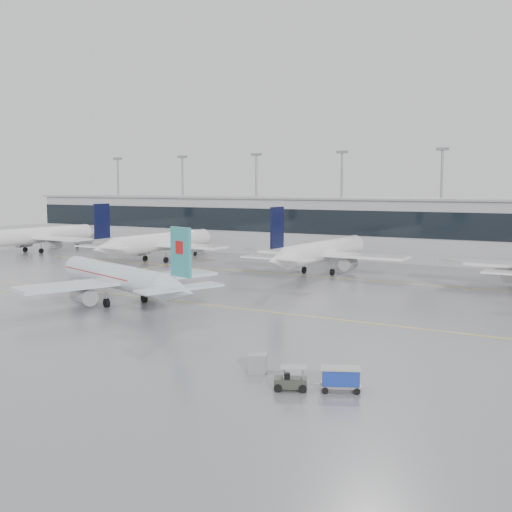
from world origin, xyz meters
The scene contains 15 objects.
ground centered at (0.00, 0.00, 0.00)m, with size 320.00×320.00×0.00m, color gray.
taxi_line_main centered at (0.00, 0.00, 0.01)m, with size 120.00×0.25×0.01m, color yellow.
taxi_line_north centered at (0.00, 30.00, 0.01)m, with size 120.00×0.25×0.01m, color yellow.
taxi_line_cross centered at (-30.00, 15.00, 0.01)m, with size 0.25×60.00×0.01m, color yellow.
terminal centered at (0.00, 62.00, 6.00)m, with size 180.00×15.00×12.00m, color #9E9EA2.
terminal_glass centered at (0.00, 54.45, 7.50)m, with size 180.00×0.20×5.00m, color black.
terminal_roof centered at (0.00, 62.00, 12.20)m, with size 182.00×16.00×0.40m, color gray.
light_masts centered at (0.00, 68.00, 13.34)m, with size 156.40×1.00×22.60m.
air_canada_jet centered at (-9.77, -4.85, 3.23)m, with size 32.79×26.24×10.32m.
parked_jet_a centered at (-70.00, 33.69, 3.71)m, with size 29.64×36.96×11.72m.
parked_jet_b centered at (-35.00, 33.69, 3.71)m, with size 29.64×36.96×11.72m.
parked_jet_c centered at (0.00, 33.69, 3.71)m, with size 29.64×36.96×11.72m.
baggage_tug centered at (24.58, -24.66, 0.61)m, with size 3.53×2.36×1.72m.
baggage_cart centered at (27.82, -23.09, 1.02)m, with size 3.19×2.60×1.74m.
gse_unit centered at (20.32, -22.13, 0.75)m, with size 1.51×1.40×1.51m, color gray.
Camera 1 is at (45.37, -64.75, 14.62)m, focal length 45.00 mm.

